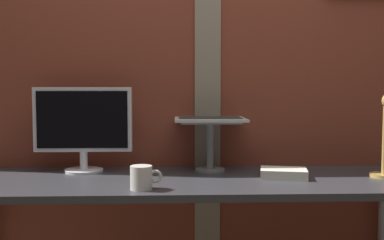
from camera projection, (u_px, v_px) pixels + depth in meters
name	position (u px, v px, depth m)	size (l,w,h in m)	color
brick_wall_back	(218.00, 63.00, 2.29)	(3.14, 0.16, 2.53)	brown
desk	(193.00, 195.00, 1.97)	(2.06, 0.61, 0.74)	#333338
monitor	(83.00, 124.00, 2.11)	(0.46, 0.18, 0.40)	white
laptop_stand	(210.00, 137.00, 2.14)	(0.28, 0.22, 0.24)	gray
laptop	(209.00, 107.00, 2.20)	(0.34, 0.33, 0.23)	silver
coffee_mug	(142.00, 178.00, 1.75)	(0.12, 0.09, 0.09)	silver
paper_clutter_stack	(284.00, 173.00, 1.97)	(0.20, 0.14, 0.04)	silver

